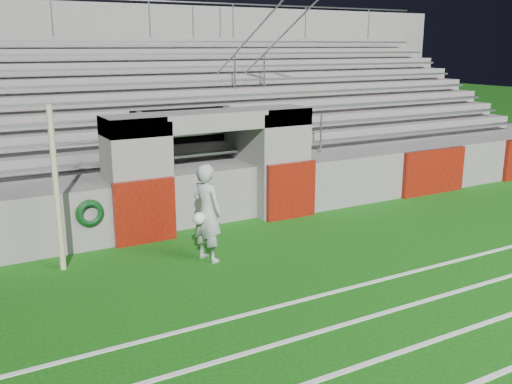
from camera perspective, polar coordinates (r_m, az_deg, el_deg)
ground at (r=10.47m, az=3.93°, el=-8.13°), size 90.00×90.00×0.00m
field_post at (r=10.78m, az=-19.33°, el=0.21°), size 0.11×0.11×3.03m
stadium_structure at (r=17.08m, az=-10.87°, el=5.71°), size 26.00×8.48×5.42m
goalkeeper_with_ball at (r=10.81m, az=-4.91°, el=-2.09°), size 0.68×0.80×1.89m
hose_coil at (r=11.70m, az=-16.27°, el=-2.06°), size 0.56×0.15×0.56m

